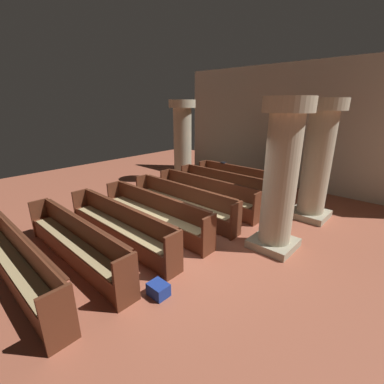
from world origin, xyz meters
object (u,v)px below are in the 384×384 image
Objects in this scene: pew_row_4 at (154,212)px; pew_row_5 at (120,225)px; pew_row_3 at (182,201)px; pillar_aisle_side at (318,159)px; pillar_aisle_rear at (281,175)px; hymn_book at (223,163)px; pew_row_1 at (225,185)px; pew_row_7 at (18,263)px; pew_row_6 at (76,241)px; pew_row_0 at (241,179)px; lectern at (281,179)px; pillar_far_side at (183,140)px; kneeler_box_blue at (158,289)px; pew_row_2 at (206,193)px.

pew_row_4 and pew_row_5 have the same top height.
pew_row_3 is at bearing 90.00° from pew_row_5.
pillar_aisle_rear is (0.00, -2.25, 0.00)m from pillar_aisle_side.
pew_row_3 is 3.43m from hymn_book.
pew_row_1 is 6.15m from pew_row_7.
pew_row_6 is 1.00× the size of pew_row_7.
pew_row_4 is at bearing 90.00° from pew_row_7.
pew_row_5 is at bearing -90.00° from pew_row_0.
pew_row_7 is 19.04× the size of hymn_book.
pew_row_5 is at bearing -90.00° from pew_row_1.
pew_row_3 is at bearing -103.61° from lectern.
pillar_aisle_rear is at bearing -25.24° from pillar_far_side.
pew_row_3 is at bearing 90.00° from pew_row_4.
pew_row_5 is 6.32m from lectern.
kneeler_box_blue is (1.99, 0.46, -0.36)m from pew_row_6.
pew_row_0 is at bearing -10.99° from hymn_book.
pillar_aisle_rear is (2.69, 0.20, 1.21)m from pew_row_3.
pillar_aisle_side is at bearing -2.82° from pillar_far_side.
pew_row_2 is at bearing -90.00° from pew_row_1.
pillar_far_side is (-2.64, 5.80, 1.21)m from pew_row_6.
pew_row_2 is 1.00× the size of pew_row_7.
pillar_far_side reaches higher than pew_row_1.
pew_row_4 is (0.00, -1.03, 0.00)m from pew_row_3.
pew_row_2 is 4.10m from pew_row_6.
pillar_aisle_rear is at bearing -67.18° from lectern.
pew_row_7 is at bearing -112.32° from pillar_aisle_side.
pew_row_0 is 1.14× the size of pillar_aisle_rear.
pillar_aisle_side is at bearing 8.54° from pew_row_1.
pillar_far_side is (-2.64, 0.67, 1.21)m from pew_row_1.
pillar_far_side is at bearing 130.98° from kneeler_box_blue.
lectern is 5.60× the size of hymn_book.
pillar_far_side is at bearing 147.36° from pew_row_2.
hymn_book is (-0.97, 4.29, 0.44)m from pew_row_4.
pew_row_6 is 3.40× the size of lectern.
pew_row_1 is at bearing -115.38° from lectern.
pew_row_5 is (0.00, -4.10, 0.00)m from pew_row_1.
pew_row_0 is 1.00× the size of pew_row_5.
lectern is at bearing 80.76° from pew_row_5.
pew_row_3 reaches higher than kneeler_box_blue.
pew_row_2 is 10.79× the size of kneeler_box_blue.
pew_row_4 and pew_row_6 have the same top height.
pillar_far_side reaches higher than pew_row_0.
pillar_aisle_side reaches higher than pew_row_5.
pillar_far_side is 5.90m from pillar_aisle_rear.
hymn_book is (-0.97, 1.21, 0.44)m from pew_row_1.
pew_row_5 is 5.59m from pillar_far_side.
pillar_aisle_rear is (2.69, 3.28, 1.21)m from pew_row_6.
pillar_aisle_side is 2.99× the size of lectern.
pillar_far_side reaches higher than hymn_book.
pillar_aisle_side is at bearing 59.15° from pew_row_5.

